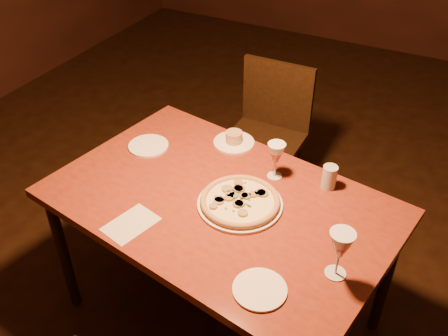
% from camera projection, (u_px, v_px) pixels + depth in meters
% --- Properties ---
extents(floor, '(7.00, 7.00, 0.00)m').
position_uv_depth(floor, '(281.00, 299.00, 2.63)').
color(floor, black).
rests_on(floor, ground).
extents(dining_table, '(1.56, 1.15, 0.76)m').
position_uv_depth(dining_table, '(220.00, 212.00, 2.14)').
color(dining_table, maroon).
rests_on(dining_table, floor).
extents(chair_far, '(0.44, 0.44, 0.91)m').
position_uv_depth(chair_far, '(267.00, 131.00, 2.99)').
color(chair_far, black).
rests_on(chair_far, floor).
extents(pizza_plate, '(0.35, 0.35, 0.04)m').
position_uv_depth(pizza_plate, '(240.00, 201.00, 2.06)').
color(pizza_plate, white).
rests_on(pizza_plate, dining_table).
extents(ramekin_saucer, '(0.20, 0.20, 0.06)m').
position_uv_depth(ramekin_saucer, '(234.00, 140.00, 2.42)').
color(ramekin_saucer, white).
rests_on(ramekin_saucer, dining_table).
extents(wine_glass_far, '(0.08, 0.08, 0.17)m').
position_uv_depth(wine_glass_far, '(276.00, 161.00, 2.17)').
color(wine_glass_far, '#AB4A47').
rests_on(wine_glass_far, dining_table).
extents(wine_glass_right, '(0.09, 0.09, 0.20)m').
position_uv_depth(wine_glass_right, '(339.00, 254.00, 1.71)').
color(wine_glass_right, '#AB4A47').
rests_on(wine_glass_right, dining_table).
extents(water_tumbler, '(0.06, 0.06, 0.11)m').
position_uv_depth(water_tumbler, '(329.00, 177.00, 2.13)').
color(water_tumbler, '#ABB4BB').
rests_on(water_tumbler, dining_table).
extents(side_plate_left, '(0.19, 0.19, 0.01)m').
position_uv_depth(side_plate_left, '(148.00, 146.00, 2.41)').
color(side_plate_left, white).
rests_on(side_plate_left, dining_table).
extents(side_plate_near, '(0.19, 0.19, 0.01)m').
position_uv_depth(side_plate_near, '(260.00, 289.00, 1.71)').
color(side_plate_near, white).
rests_on(side_plate_near, dining_table).
extents(menu_card, '(0.19, 0.24, 0.00)m').
position_uv_depth(menu_card, '(131.00, 224.00, 1.98)').
color(menu_card, beige).
rests_on(menu_card, dining_table).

